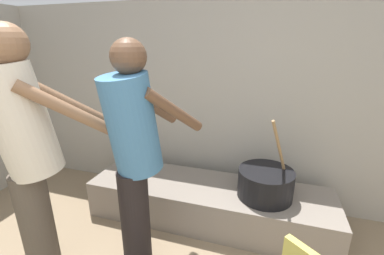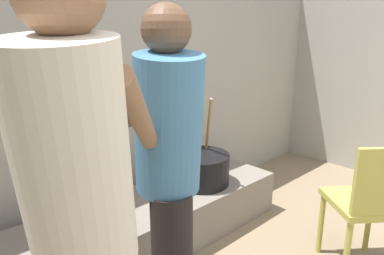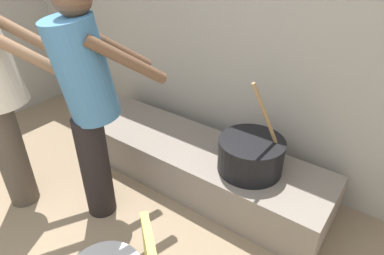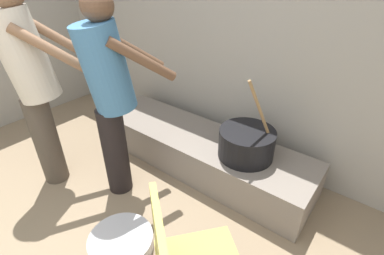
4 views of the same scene
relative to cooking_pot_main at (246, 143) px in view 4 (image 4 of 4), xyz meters
The scene contains 6 objects.
block_enclosure_rear 0.83m from the cooking_pot_main, 124.92° to the left, with size 5.24×0.20×1.94m, color #9E998E.
hearth_ledge 0.56m from the cooking_pot_main, behind, with size 2.15×0.60×0.34m, color slate.
cooking_pot_main is the anchor object (origin of this frame).
cook_in_cream_shirt 1.72m from the cooking_pot_main, 146.35° to the right, with size 0.70×0.71×1.67m.
cook_in_blue_shirt 1.13m from the cooking_pot_main, 142.49° to the right, with size 0.59×0.73×1.59m.
metal_mixing_bowl 1.19m from the cooking_pot_main, 108.34° to the right, with size 0.44×0.44×0.10m, color #B7B7BC.
Camera 4 is at (1.18, 0.20, 1.73)m, focal length 26.29 mm.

